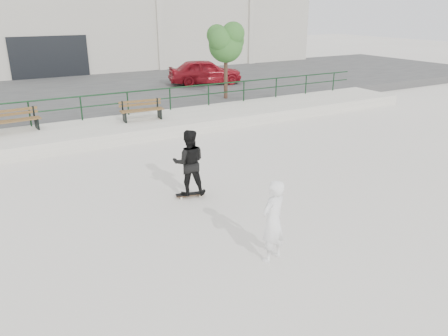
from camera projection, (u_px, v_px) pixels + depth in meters
ground at (236, 233)px, 10.17m from camera, size 120.00×120.00×0.00m
ledge at (116, 130)px, 17.82m from camera, size 30.00×3.00×0.50m
parking_strip at (72, 96)px, 24.74m from camera, size 60.00×14.00×0.50m
railing at (105, 100)px, 18.54m from camera, size 28.00×0.06×1.03m
commercial_building at (28, 12)px, 34.64m from camera, size 44.20×16.33×8.00m
bench_left at (14, 121)px, 16.53m from camera, size 1.88×0.70×0.85m
bench_right at (142, 110)px, 18.25m from camera, size 1.83×0.66×0.83m
tree at (226, 41)px, 21.80m from camera, size 2.15×1.91×3.82m
red_car at (205, 72)px, 26.73m from camera, size 4.73×2.75×1.51m
skateboard at (190, 194)px, 12.12m from camera, size 0.81×0.38×0.09m
standing_skater at (189, 163)px, 11.80m from camera, size 1.09×0.98×1.83m
seated_skater at (273, 221)px, 8.82m from camera, size 0.74×0.60×1.77m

